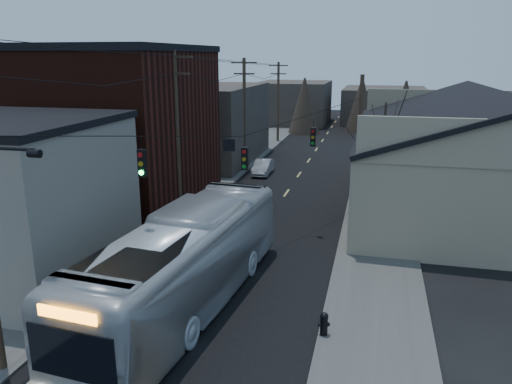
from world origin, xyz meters
TOP-DOWN VIEW (x-y plane):
  - road_surface at (0.00, 30.00)m, footprint 9.00×110.00m
  - sidewalk_left at (-6.50, 30.00)m, footprint 4.00×110.00m
  - sidewalk_right at (6.50, 30.00)m, footprint 4.00×110.00m
  - building_clapboard at (-9.00, 9.00)m, footprint 8.00×8.00m
  - building_brick at (-10.00, 20.00)m, footprint 10.00×12.00m
  - building_left_far at (-9.50, 36.00)m, footprint 9.00×14.00m
  - warehouse at (13.00, 25.00)m, footprint 16.16×20.60m
  - building_far_left at (-6.00, 65.00)m, footprint 10.00×12.00m
  - building_far_right at (7.00, 70.00)m, footprint 12.00×14.00m
  - bare_tree at (6.50, 20.00)m, footprint 0.40×0.40m
  - utility_lines at (-3.11, 24.14)m, footprint 11.24×45.28m
  - bus at (-0.85, 8.34)m, footprint 4.42×13.82m
  - parked_car at (-3.00, 31.43)m, footprint 1.40×3.78m
  - fire_hydrant at (4.70, 7.31)m, footprint 0.42×0.29m

SIDE VIEW (x-z plane):
  - road_surface at x=0.00m, z-range 0.00..0.02m
  - sidewalk_left at x=-6.50m, z-range 0.00..0.12m
  - sidewalk_right at x=6.50m, z-range 0.00..0.12m
  - fire_hydrant at x=4.70m, z-range 0.15..1.01m
  - parked_car at x=-3.00m, z-range 0.00..1.24m
  - bus at x=-0.85m, z-range 0.00..3.78m
  - building_far_right at x=7.00m, z-range 0.00..5.00m
  - warehouse at x=13.00m, z-range -1.17..6.56m
  - building_far_left at x=-6.00m, z-range 0.00..6.00m
  - building_clapboard at x=-9.00m, z-range 0.00..7.00m
  - building_left_far at x=-9.50m, z-range 0.00..7.00m
  - bare_tree at x=6.50m, z-range 0.00..7.20m
  - utility_lines at x=-3.11m, z-range -0.30..10.20m
  - building_brick at x=-10.00m, z-range 0.00..10.00m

